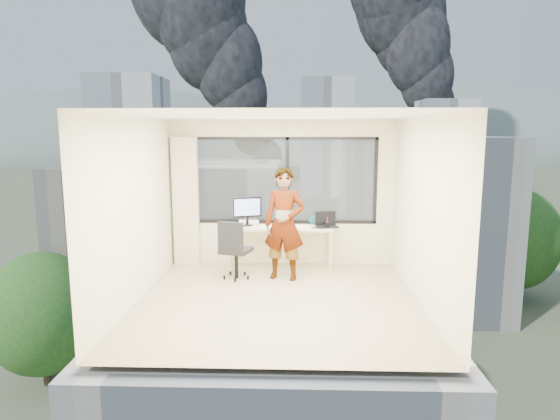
{
  "coord_description": "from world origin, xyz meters",
  "views": [
    {
      "loc": [
        0.25,
        -6.49,
        2.37
      ],
      "look_at": [
        0.0,
        1.0,
        1.15
      ],
      "focal_mm": 30.47,
      "sensor_mm": 36.0,
      "label": 1
    }
  ],
  "objects_px": {
    "laptop": "(327,221)",
    "game_console": "(248,222)",
    "handbag": "(315,219)",
    "monitor": "(247,211)",
    "desk": "(281,247)",
    "person": "(284,224)",
    "chair": "(236,249)"
  },
  "relations": [
    {
      "from": "chair",
      "to": "game_console",
      "type": "bearing_deg",
      "value": 99.11
    },
    {
      "from": "monitor",
      "to": "game_console",
      "type": "distance_m",
      "value": 0.26
    },
    {
      "from": "game_console",
      "to": "monitor",
      "type": "bearing_deg",
      "value": -108.31
    },
    {
      "from": "chair",
      "to": "person",
      "type": "xyz_separation_m",
      "value": [
        0.79,
        0.02,
        0.41
      ]
    },
    {
      "from": "monitor",
      "to": "laptop",
      "type": "distance_m",
      "value": 1.42
    },
    {
      "from": "chair",
      "to": "monitor",
      "type": "relative_size",
      "value": 1.95
    },
    {
      "from": "monitor",
      "to": "game_console",
      "type": "xyz_separation_m",
      "value": [
        0.01,
        0.15,
        -0.22
      ]
    },
    {
      "from": "laptop",
      "to": "handbag",
      "type": "xyz_separation_m",
      "value": [
        -0.2,
        0.24,
        -0.03
      ]
    },
    {
      "from": "person",
      "to": "game_console",
      "type": "height_order",
      "value": "person"
    },
    {
      "from": "game_console",
      "to": "laptop",
      "type": "bearing_deg",
      "value": -26.16
    },
    {
      "from": "chair",
      "to": "handbag",
      "type": "bearing_deg",
      "value": 49.44
    },
    {
      "from": "person",
      "to": "monitor",
      "type": "relative_size",
      "value": 3.56
    },
    {
      "from": "person",
      "to": "monitor",
      "type": "height_order",
      "value": "person"
    },
    {
      "from": "laptop",
      "to": "game_console",
      "type": "bearing_deg",
      "value": 158.26
    },
    {
      "from": "person",
      "to": "handbag",
      "type": "height_order",
      "value": "person"
    },
    {
      "from": "chair",
      "to": "monitor",
      "type": "bearing_deg",
      "value": 97.96
    },
    {
      "from": "monitor",
      "to": "handbag",
      "type": "relative_size",
      "value": 2.15
    },
    {
      "from": "monitor",
      "to": "laptop",
      "type": "xyz_separation_m",
      "value": [
        1.41,
        -0.11,
        -0.14
      ]
    },
    {
      "from": "chair",
      "to": "game_console",
      "type": "height_order",
      "value": "chair"
    },
    {
      "from": "monitor",
      "to": "game_console",
      "type": "height_order",
      "value": "monitor"
    },
    {
      "from": "desk",
      "to": "laptop",
      "type": "relative_size",
      "value": 4.66
    },
    {
      "from": "chair",
      "to": "laptop",
      "type": "bearing_deg",
      "value": 38.4
    },
    {
      "from": "person",
      "to": "handbag",
      "type": "distance_m",
      "value": 0.97
    },
    {
      "from": "laptop",
      "to": "handbag",
      "type": "height_order",
      "value": "laptop"
    },
    {
      "from": "game_console",
      "to": "handbag",
      "type": "distance_m",
      "value": 1.2
    },
    {
      "from": "desk",
      "to": "person",
      "type": "relative_size",
      "value": 0.99
    },
    {
      "from": "person",
      "to": "desk",
      "type": "bearing_deg",
      "value": 108.49
    },
    {
      "from": "desk",
      "to": "game_console",
      "type": "height_order",
      "value": "game_console"
    },
    {
      "from": "game_console",
      "to": "person",
      "type": "bearing_deg",
      "value": -66.89
    },
    {
      "from": "desk",
      "to": "handbag",
      "type": "bearing_deg",
      "value": 18.85
    },
    {
      "from": "person",
      "to": "monitor",
      "type": "bearing_deg",
      "value": 146.73
    },
    {
      "from": "game_console",
      "to": "laptop",
      "type": "relative_size",
      "value": 0.85
    }
  ]
}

